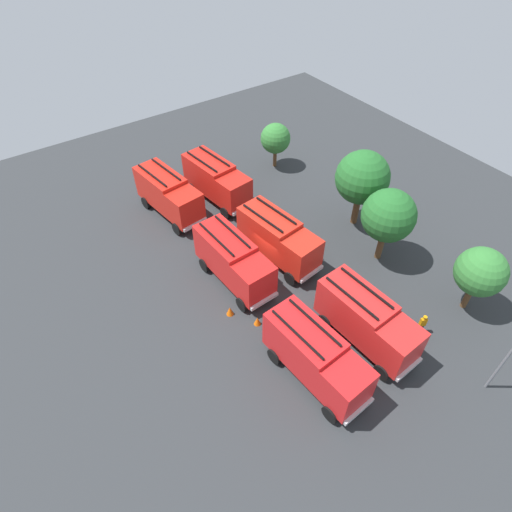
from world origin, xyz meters
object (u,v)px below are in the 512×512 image
Objects in this scene: fire_truck_3 at (216,180)px; tree_0 at (276,139)px; tree_3 at (481,272)px; traffic_cone_1 at (257,321)px; fire_truck_4 at (278,238)px; fire_truck_0 at (169,194)px; fire_truck_2 at (316,356)px; fire_truck_1 at (233,260)px; firefighter_0 at (423,323)px; firefighter_1 at (213,164)px; fire_truck_5 at (367,319)px; tree_2 at (389,216)px; traffic_cone_0 at (230,311)px; tree_1 at (362,178)px.

fire_truck_3 is 7.94m from tree_0.
traffic_cone_1 is (-7.16, -13.05, -3.20)m from tree_3.
fire_truck_4 is (9.39, -0.14, 0.00)m from fire_truck_3.
fire_truck_2 is (19.59, -0.16, 0.00)m from fire_truck_0.
fire_truck_1 is 13.69m from firefighter_0.
traffic_cone_1 is at bearing -56.64° from firefighter_1.
fire_truck_5 is (9.40, 4.07, 0.00)m from fire_truck_1.
firefighter_1 is at bearing -165.66° from tree_2.
fire_truck_0 reaches higher than firefighter_0.
fire_truck_0 is 1.42× the size of tree_3.
traffic_cone_0 is at bearing -73.72° from fire_truck_4.
fire_truck_4 and fire_truck_5 have the same top height.
fire_truck_3 is at bearing -159.55° from tree_3.
tree_2 is (4.53, 6.67, 2.06)m from fire_truck_4.
fire_truck_5 reaches higher than firefighter_1.
fire_truck_0 and fire_truck_4 have the same top height.
tree_1 is at bearing 160.68° from tree_2.
traffic_cone_0 is (-8.65, -9.77, -0.54)m from firefighter_0.
tree_0 is 0.67× the size of tree_1.
fire_truck_4 is (-0.08, 4.13, 0.00)m from fire_truck_1.
fire_truck_1 is 0.99× the size of fire_truck_2.
traffic_cone_1 is at bearing -177.61° from fire_truck_2.
fire_truck_5 is at bearing -41.70° from tree_1.
fire_truck_1 is 10.63× the size of traffic_cone_1.
firefighter_0 is (1.64, 8.11, -1.24)m from fire_truck_2.
firefighter_0 is 0.26× the size of tree_2.
firefighter_1 is (-13.47, 2.06, -1.17)m from fire_truck_4.
fire_truck_5 is 8.61m from tree_2.
fire_truck_5 is at bearing -7.64° from fire_truck_3.
tree_0 reaches higher than traffic_cone_0.
fire_truck_3 is 1.02× the size of fire_truck_5.
traffic_cone_1 is at bearing -14.80° from fire_truck_1.
fire_truck_4 is 7.00m from traffic_cone_1.
fire_truck_5 is 10.65× the size of traffic_cone_1.
fire_truck_4 reaches higher than firefighter_1.
traffic_cone_0 is 2.11m from traffic_cone_1.
tree_2 is (13.92, 6.52, 2.06)m from fire_truck_3.
fire_truck_0 and fire_truck_2 have the same top height.
traffic_cone_0 is (2.66, -6.16, -1.78)m from fire_truck_4.
firefighter_1 is 18.86m from tree_2.
firefighter_0 is at bearing 74.70° from fire_truck_2.
fire_truck_2 is 19.61m from fire_truck_3.
tree_2 is (-4.96, 6.73, 2.06)m from fire_truck_5.
tree_0 is (-11.03, 12.01, 0.91)m from fire_truck_1.
fire_truck_1 is (10.01, 0.21, 0.00)m from fire_truck_0.
tree_0 is at bearing 134.09° from traffic_cone_0.
fire_truck_2 is 1.08× the size of tree_1.
fire_truck_2 is at bearing -53.39° from tree_1.
firefighter_0 is 0.94× the size of firefighter_1.
fire_truck_1 is at bearing -31.30° from fire_truck_3.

